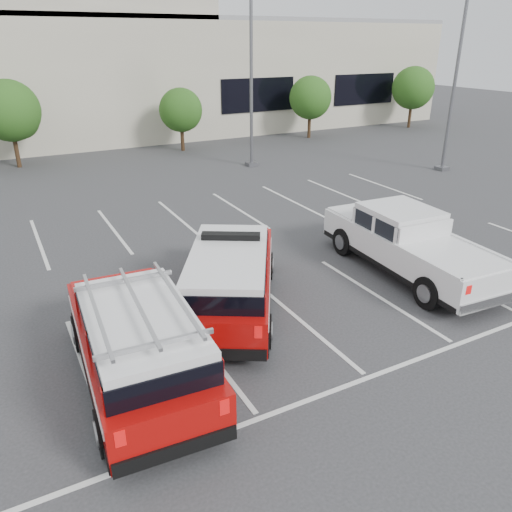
{
  "coord_description": "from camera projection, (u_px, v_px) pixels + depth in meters",
  "views": [
    {
      "loc": [
        -6.36,
        -9.55,
        6.78
      ],
      "look_at": [
        -0.16,
        2.06,
        1.05
      ],
      "focal_mm": 35.0,
      "sensor_mm": 36.0,
      "label": 1
    }
  ],
  "objects": [
    {
      "name": "tree_mid_right",
      "position": [
        182.0,
        111.0,
        32.21
      ],
      "size": [
        2.77,
        2.77,
        3.99
      ],
      "color": "#3F2B19",
      "rests_on": "ground"
    },
    {
      "name": "light_pole_mid",
      "position": [
        251.0,
        71.0,
        27.07
      ],
      "size": [
        0.9,
        0.6,
        10.24
      ],
      "color": "#59595E",
      "rests_on": "ground"
    },
    {
      "name": "fire_chief_suv",
      "position": [
        230.0,
        282.0,
        13.29
      ],
      "size": [
        4.76,
        6.09,
        2.05
      ],
      "rotation": [
        0.0,
        0.0,
        -0.53
      ],
      "color": "#9A0807",
      "rests_on": "ground"
    },
    {
      "name": "tree_mid_left",
      "position": [
        11.0,
        113.0,
        27.67
      ],
      "size": [
        3.37,
        3.37,
        4.85
      ],
      "color": "#3F2B19",
      "rests_on": "ground"
    },
    {
      "name": "ground",
      "position": [
        298.0,
        319.0,
        13.18
      ],
      "size": [
        120.0,
        120.0,
        0.0
      ],
      "primitive_type": "plane",
      "color": "#303032",
      "rests_on": "ground"
    },
    {
      "name": "white_pickup",
      "position": [
        408.0,
        249.0,
        15.56
      ],
      "size": [
        2.61,
        6.53,
        1.97
      ],
      "rotation": [
        0.0,
        0.0,
        -0.06
      ],
      "color": "silver",
      "rests_on": "ground"
    },
    {
      "name": "tree_right",
      "position": [
        311.0,
        99.0,
        36.42
      ],
      "size": [
        3.07,
        3.07,
        4.42
      ],
      "color": "#3F2B19",
      "rests_on": "ground"
    },
    {
      "name": "stall_markings",
      "position": [
        226.0,
        258.0,
        16.81
      ],
      "size": [
        23.0,
        15.0,
        0.01
      ],
      "primitive_type": "cube",
      "color": "silver",
      "rests_on": "ground"
    },
    {
      "name": "light_pole_right",
      "position": [
        456.0,
        73.0,
        26.11
      ],
      "size": [
        0.9,
        0.6,
        10.24
      ],
      "color": "#59595E",
      "rests_on": "ground"
    },
    {
      "name": "tree_far_right",
      "position": [
        413.0,
        89.0,
        40.64
      ],
      "size": [
        3.37,
        3.37,
        4.85
      ],
      "color": "#3F2B19",
      "rests_on": "ground"
    },
    {
      "name": "convention_building",
      "position": [
        72.0,
        70.0,
        37.14
      ],
      "size": [
        60.0,
        16.99,
        13.2
      ],
      "color": "beige",
      "rests_on": "ground"
    },
    {
      "name": "ladder_suv",
      "position": [
        139.0,
        349.0,
        10.36
      ],
      "size": [
        2.49,
        5.66,
        2.19
      ],
      "rotation": [
        0.0,
        0.0,
        -0.06
      ],
      "color": "#9A0807",
      "rests_on": "ground"
    }
  ]
}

